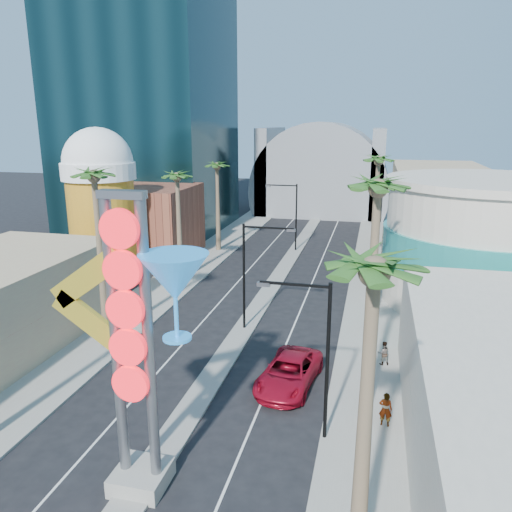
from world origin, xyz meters
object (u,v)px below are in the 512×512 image
(red_pickup, at_px, (289,372))
(pedestrian_a, at_px, (385,409))
(neon_sign, at_px, (150,328))
(pedestrian_b, at_px, (383,353))

(red_pickup, bearing_deg, pedestrian_a, -21.88)
(neon_sign, relative_size, red_pickup, 2.04)
(neon_sign, distance_m, pedestrian_b, 17.47)
(pedestrian_a, bearing_deg, pedestrian_b, -83.34)
(pedestrian_a, bearing_deg, neon_sign, 42.22)
(pedestrian_a, distance_m, pedestrian_b, 6.74)
(red_pickup, xyz_separation_m, pedestrian_a, (5.40, -2.98, 0.20))
(neon_sign, distance_m, pedestrian_a, 13.00)
(neon_sign, xyz_separation_m, pedestrian_a, (9.23, 6.69, -6.25))
(pedestrian_b, bearing_deg, pedestrian_a, 76.22)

